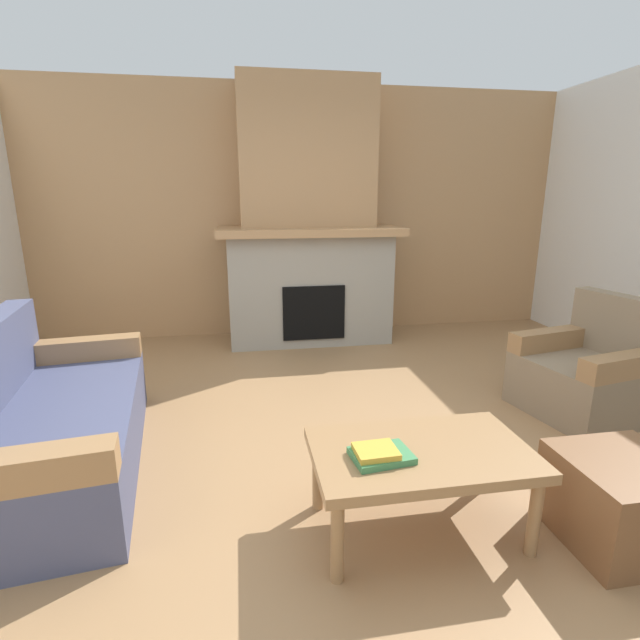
{
  "coord_description": "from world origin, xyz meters",
  "views": [
    {
      "loc": [
        -0.74,
        -2.43,
        1.55
      ],
      "look_at": [
        -0.14,
        1.03,
        0.62
      ],
      "focal_mm": 26.6,
      "sensor_mm": 36.0,
      "label": 1
    }
  ],
  "objects": [
    {
      "name": "ottoman",
      "position": [
        0.93,
        -0.81,
        0.2
      ],
      "size": [
        0.52,
        0.52,
        0.4
      ],
      "primitive_type": "cube",
      "color": "brown",
      "rests_on": "ground"
    },
    {
      "name": "fireplace",
      "position": [
        0.0,
        2.62,
        1.16
      ],
      "size": [
        1.9,
        0.82,
        2.7
      ],
      "color": "gray",
      "rests_on": "ground"
    },
    {
      "name": "book_stack_near_edge",
      "position": [
        -0.17,
        -0.65,
        0.45
      ],
      "size": [
        0.28,
        0.22,
        0.06
      ],
      "color": "#3D7F4C",
      "rests_on": "coffee_table"
    },
    {
      "name": "coffee_table",
      "position": [
        0.05,
        -0.59,
        0.38
      ],
      "size": [
        1.0,
        0.6,
        0.43
      ],
      "color": "#997047",
      "rests_on": "ground"
    },
    {
      "name": "wall_back_wood_panel",
      "position": [
        0.0,
        3.0,
        1.35
      ],
      "size": [
        6.0,
        0.12,
        2.7
      ],
      "primitive_type": "cube",
      "color": "tan",
      "rests_on": "ground"
    },
    {
      "name": "ground",
      "position": [
        0.0,
        0.0,
        0.0
      ],
      "size": [
        9.0,
        9.0,
        0.0
      ],
      "primitive_type": "plane",
      "color": "#9E754C"
    },
    {
      "name": "armchair",
      "position": [
        1.74,
        0.43,
        0.29
      ],
      "size": [
        0.89,
        0.89,
        0.85
      ],
      "color": "#847056",
      "rests_on": "ground"
    },
    {
      "name": "couch",
      "position": [
        -1.86,
        0.24,
        0.29
      ],
      "size": [
        1.06,
        1.89,
        0.85
      ],
      "color": "#474C6B",
      "rests_on": "ground"
    }
  ]
}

